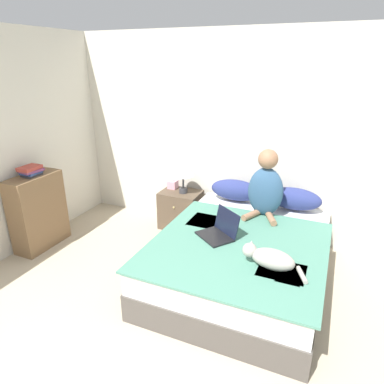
% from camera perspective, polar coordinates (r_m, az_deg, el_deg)
% --- Properties ---
extents(wall_back, '(5.85, 0.05, 2.55)m').
position_cam_1_polar(wall_back, '(4.37, 10.07, 8.83)').
color(wall_back, beige).
rests_on(wall_back, ground_plane).
extents(bed, '(1.64, 2.11, 0.52)m').
position_cam_1_polar(bed, '(3.67, 8.37, -10.81)').
color(bed, '#4C4742').
rests_on(bed, ground_plane).
extents(pillow_near, '(0.64, 0.28, 0.26)m').
position_cam_1_polar(pillow_near, '(4.35, 7.28, 0.33)').
color(pillow_near, navy).
rests_on(pillow_near, bed).
extents(pillow_far, '(0.64, 0.28, 0.26)m').
position_cam_1_polar(pillow_far, '(4.23, 16.60, -1.07)').
color(pillow_far, navy).
rests_on(pillow_far, bed).
extents(person_sitting, '(0.40, 0.39, 0.77)m').
position_cam_1_polar(person_sitting, '(3.91, 12.18, 0.74)').
color(person_sitting, '#33567A').
rests_on(person_sitting, bed).
extents(cat_tabby, '(0.58, 0.24, 0.20)m').
position_cam_1_polar(cat_tabby, '(3.04, 12.81, -10.68)').
color(cat_tabby, '#A8A399').
rests_on(cat_tabby, bed).
extents(laptop_open, '(0.47, 0.46, 0.26)m').
position_cam_1_polar(laptop_open, '(3.48, 4.49, -6.54)').
color(laptop_open, black).
rests_on(laptop_open, bed).
extents(nightstand, '(0.53, 0.42, 0.52)m').
position_cam_1_polar(nightstand, '(4.72, -1.88, -2.92)').
color(nightstand, brown).
rests_on(nightstand, ground_plane).
extents(table_lamp, '(0.30, 0.30, 0.43)m').
position_cam_1_polar(table_lamp, '(4.48, -1.50, 3.75)').
color(table_lamp, '#38383D').
rests_on(table_lamp, nightstand).
extents(tissue_box, '(0.12, 0.12, 0.14)m').
position_cam_1_polar(tissue_box, '(4.74, -3.23, 1.30)').
color(tissue_box, '#E09EB2').
rests_on(tissue_box, nightstand).
extents(bookshelf, '(0.29, 0.66, 0.92)m').
position_cam_1_polar(bookshelf, '(4.57, -24.25, -2.98)').
color(bookshelf, brown).
rests_on(bookshelf, ground_plane).
extents(book_stack_top, '(0.21, 0.26, 0.11)m').
position_cam_1_polar(book_stack_top, '(4.41, -25.30, 3.23)').
color(book_stack_top, '#2D2D33').
rests_on(book_stack_top, bookshelf).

